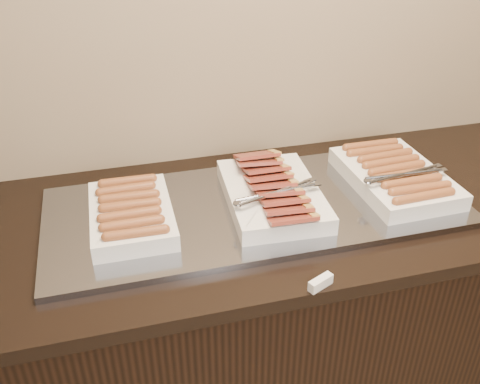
% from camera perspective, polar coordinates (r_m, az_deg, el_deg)
% --- Properties ---
extents(counter, '(2.06, 0.76, 0.90)m').
position_cam_1_polar(counter, '(1.85, 2.21, -13.49)').
color(counter, black).
rests_on(counter, ground).
extents(warming_tray, '(1.20, 0.50, 0.02)m').
position_cam_1_polar(warming_tray, '(1.56, 1.71, -1.64)').
color(warming_tray, gray).
rests_on(warming_tray, counter).
extents(dish_left, '(0.22, 0.33, 0.07)m').
position_cam_1_polar(dish_left, '(1.49, -11.52, -2.25)').
color(dish_left, white).
rests_on(dish_left, warming_tray).
extents(dish_center, '(0.29, 0.41, 0.09)m').
position_cam_1_polar(dish_center, '(1.54, 3.49, -0.10)').
color(dish_center, white).
rests_on(dish_center, warming_tray).
extents(dish_right, '(0.28, 0.40, 0.08)m').
position_cam_1_polar(dish_right, '(1.70, 16.24, 1.68)').
color(dish_right, white).
rests_on(dish_right, warming_tray).
extents(label_holder, '(0.07, 0.05, 0.03)m').
position_cam_1_polar(label_holder, '(1.30, 8.59, -9.54)').
color(label_holder, white).
rests_on(label_holder, counter).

